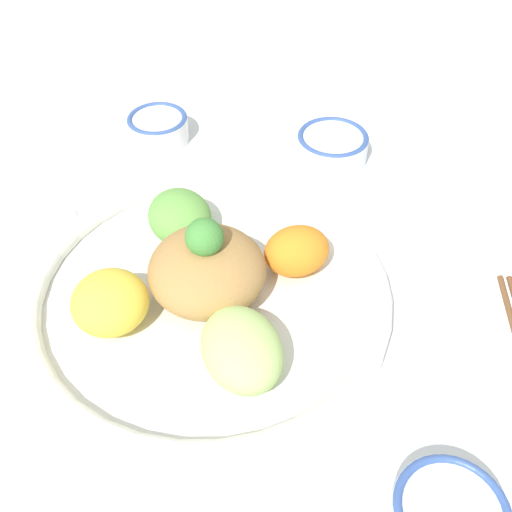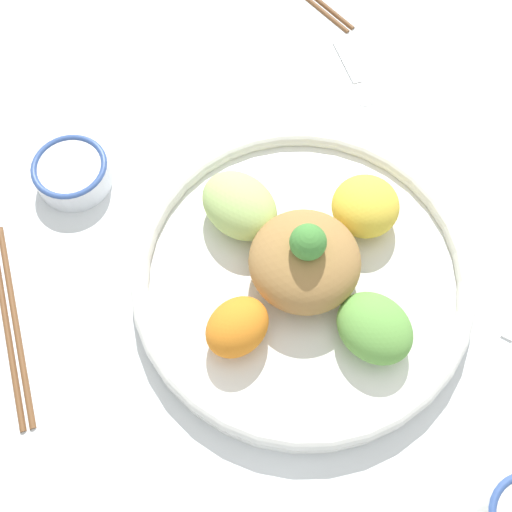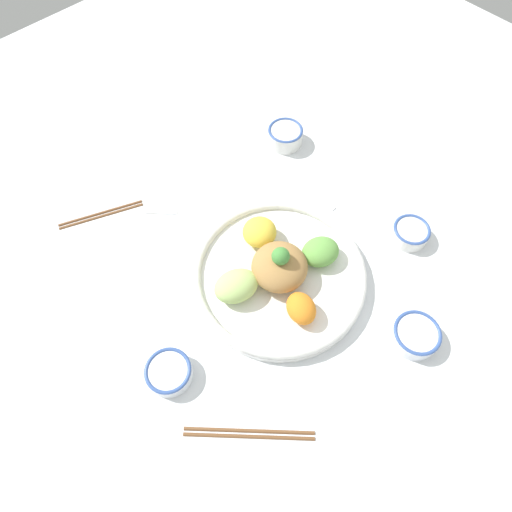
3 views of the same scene
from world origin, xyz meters
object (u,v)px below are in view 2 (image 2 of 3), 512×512
at_px(chopsticks_pair_near, 10,322).
at_px(salad_platter, 303,270).
at_px(serving_spoon_extra, 357,81).
at_px(sauce_bowl_red, 72,172).

bearing_deg(chopsticks_pair_near, salad_platter, 81.15).
xyz_separation_m(chopsticks_pair_near, serving_spoon_extra, (0.21, 0.48, -0.00)).
xyz_separation_m(sauce_bowl_red, chopsticks_pair_near, (0.04, -0.19, -0.02)).
distance_m(sauce_bowl_red, chopsticks_pair_near, 0.19).
distance_m(sauce_bowl_red, serving_spoon_extra, 0.39).
distance_m(salad_platter, sauce_bowl_red, 0.30).
bearing_deg(serving_spoon_extra, chopsticks_pair_near, 111.52).
distance_m(chopsticks_pair_near, serving_spoon_extra, 0.53).
bearing_deg(salad_platter, sauce_bowl_red, -178.84).
bearing_deg(chopsticks_pair_near, sauce_bowl_red, 146.93).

